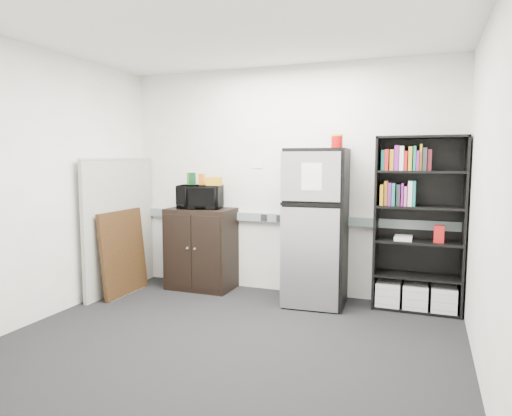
# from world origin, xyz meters

# --- Properties ---
(floor) EXTENTS (4.00, 4.00, 0.00)m
(floor) POSITION_xyz_m (0.00, 0.00, 0.00)
(floor) COLOR black
(floor) RESTS_ON ground
(wall_back) EXTENTS (4.00, 0.02, 2.70)m
(wall_back) POSITION_xyz_m (0.00, 1.75, 1.35)
(wall_back) COLOR silver
(wall_back) RESTS_ON floor
(wall_right) EXTENTS (0.02, 3.50, 2.70)m
(wall_right) POSITION_xyz_m (2.00, 0.00, 1.35)
(wall_right) COLOR silver
(wall_right) RESTS_ON floor
(wall_left) EXTENTS (0.02, 3.50, 2.70)m
(wall_left) POSITION_xyz_m (-2.00, 0.00, 1.35)
(wall_left) COLOR silver
(wall_left) RESTS_ON floor
(ceiling) EXTENTS (4.00, 3.50, 0.02)m
(ceiling) POSITION_xyz_m (0.00, 0.00, 2.70)
(ceiling) COLOR white
(ceiling) RESTS_ON wall_back
(electrical_raceway) EXTENTS (3.92, 0.05, 0.10)m
(electrical_raceway) POSITION_xyz_m (0.00, 1.72, 0.90)
(electrical_raceway) COLOR gray
(electrical_raceway) RESTS_ON wall_back
(wall_note) EXTENTS (0.14, 0.00, 0.10)m
(wall_note) POSITION_xyz_m (-0.35, 1.74, 1.55)
(wall_note) COLOR white
(wall_note) RESTS_ON wall_back
(bookshelf) EXTENTS (0.90, 0.34, 1.85)m
(bookshelf) POSITION_xyz_m (1.53, 1.57, 0.91)
(bookshelf) COLOR black
(bookshelf) RESTS_ON floor
(cubicle_partition) EXTENTS (0.06, 1.30, 1.62)m
(cubicle_partition) POSITION_xyz_m (-1.90, 1.08, 0.81)
(cubicle_partition) COLOR gray
(cubicle_partition) RESTS_ON floor
(cabinet) EXTENTS (0.80, 0.53, 1.01)m
(cabinet) POSITION_xyz_m (-1.01, 1.50, 0.50)
(cabinet) COLOR black
(cabinet) RESTS_ON floor
(microwave) EXTENTS (0.59, 0.46, 0.29)m
(microwave) POSITION_xyz_m (-1.01, 1.48, 1.15)
(microwave) COLOR black
(microwave) RESTS_ON cabinet
(snack_box_a) EXTENTS (0.08, 0.06, 0.15)m
(snack_box_a) POSITION_xyz_m (-1.16, 1.52, 1.37)
(snack_box_a) COLOR #225F1B
(snack_box_a) RESTS_ON microwave
(snack_box_b) EXTENTS (0.08, 0.07, 0.15)m
(snack_box_b) POSITION_xyz_m (-1.13, 1.52, 1.37)
(snack_box_b) COLOR #0B3215
(snack_box_b) RESTS_ON microwave
(snack_box_c) EXTENTS (0.08, 0.06, 0.14)m
(snack_box_c) POSITION_xyz_m (-1.00, 1.52, 1.36)
(snack_box_c) COLOR orange
(snack_box_c) RESTS_ON microwave
(snack_bag) EXTENTS (0.19, 0.13, 0.10)m
(snack_bag) POSITION_xyz_m (-0.81, 1.47, 1.34)
(snack_bag) COLOR #C08313
(snack_bag) RESTS_ON microwave
(refrigerator) EXTENTS (0.69, 0.71, 1.73)m
(refrigerator) POSITION_xyz_m (0.47, 1.42, 0.86)
(refrigerator) COLOR black
(refrigerator) RESTS_ON floor
(coffee_can) EXTENTS (0.13, 0.13, 0.17)m
(coffee_can) POSITION_xyz_m (0.65, 1.55, 1.81)
(coffee_can) COLOR #A70907
(coffee_can) RESTS_ON refrigerator
(framed_poster) EXTENTS (0.13, 0.78, 1.00)m
(framed_poster) POSITION_xyz_m (-1.77, 0.96, 0.50)
(framed_poster) COLOR black
(framed_poster) RESTS_ON floor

